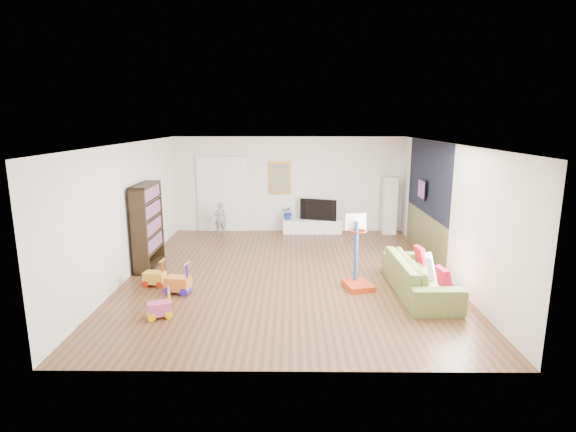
{
  "coord_description": "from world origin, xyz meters",
  "views": [
    {
      "loc": [
        0.08,
        -8.95,
        3.15
      ],
      "look_at": [
        0.0,
        0.4,
        1.15
      ],
      "focal_mm": 28.0,
      "sensor_mm": 36.0,
      "label": 1
    }
  ],
  "objects_px": {
    "bookshelf": "(148,226)",
    "basketball_hoop": "(359,252)",
    "sofa": "(420,276)",
    "media_console": "(312,226)"
  },
  "relations": [
    {
      "from": "media_console",
      "to": "sofa",
      "type": "bearing_deg",
      "value": -69.11
    },
    {
      "from": "media_console",
      "to": "bookshelf",
      "type": "relative_size",
      "value": 0.91
    },
    {
      "from": "bookshelf",
      "to": "sofa",
      "type": "xyz_separation_m",
      "value": [
        5.47,
        -1.48,
        -0.58
      ]
    },
    {
      "from": "media_console",
      "to": "basketball_hoop",
      "type": "relative_size",
      "value": 1.16
    },
    {
      "from": "media_console",
      "to": "sofa",
      "type": "height_order",
      "value": "sofa"
    },
    {
      "from": "media_console",
      "to": "bookshelf",
      "type": "xyz_separation_m",
      "value": [
        -3.69,
        -3.05,
        0.72
      ]
    },
    {
      "from": "bookshelf",
      "to": "basketball_hoop",
      "type": "bearing_deg",
      "value": -16.94
    },
    {
      "from": "sofa",
      "to": "basketball_hoop",
      "type": "relative_size",
      "value": 1.59
    },
    {
      "from": "media_console",
      "to": "sofa",
      "type": "distance_m",
      "value": 4.87
    },
    {
      "from": "basketball_hoop",
      "to": "bookshelf",
      "type": "bearing_deg",
      "value": 149.56
    }
  ]
}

